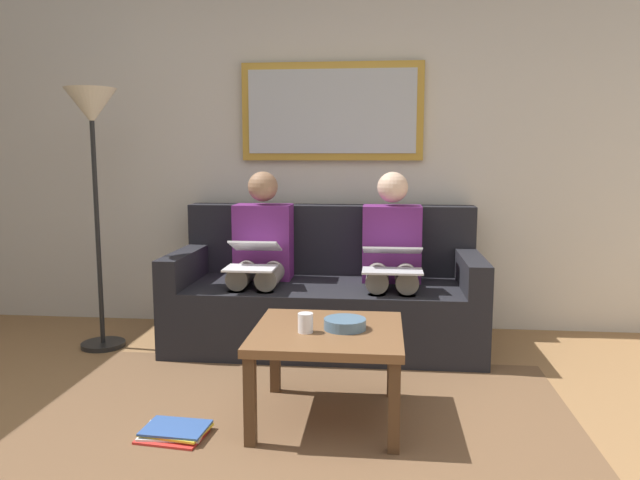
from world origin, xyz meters
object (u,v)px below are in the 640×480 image
bowl (345,324)px  person_right (261,253)px  laptop_silver (392,259)px  couch (326,296)px  cup (305,323)px  person_left (392,255)px  laptop_white (253,256)px  coffee_table (328,341)px  standing_lamp (93,135)px  framed_mirror (332,112)px  magazine_stack (174,431)px

bowl → person_right: bearing=-61.2°
laptop_silver → couch: bearing=-36.2°
cup → person_right: (0.45, -1.21, 0.12)m
couch → person_left: size_ratio=1.75×
couch → person_left: person_left is taller
cup → laptop_white: laptop_white is taller
coffee_table → standing_lamp: standing_lamp is taller
couch → framed_mirror: framed_mirror is taller
framed_mirror → laptop_silver: size_ratio=3.58×
cup → person_right: bearing=-69.6°
person_left → standing_lamp: size_ratio=0.69×
standing_lamp → person_right: bearing=-169.0°
cup → person_left: size_ratio=0.08×
bowl → coffee_table: bearing=4.5°
person_left → laptop_silver: (0.00, 0.25, 0.02)m
person_left → laptop_silver: 0.25m
standing_lamp → laptop_silver: bearing=178.6°
magazine_stack → coffee_table: bearing=-159.0°
coffee_table → standing_lamp: (1.57, -0.95, 0.99)m
couch → laptop_white: couch is taller
magazine_stack → laptop_white: bearing=-95.7°
framed_mirror → bowl: bearing=97.1°
bowl → laptop_silver: 0.94m
person_right → magazine_stack: person_right is taller
couch → bowl: size_ratio=10.10×
person_left → couch: bearing=-9.1°
coffee_table → person_left: (-0.31, -1.15, 0.22)m
magazine_stack → framed_mirror: bearing=-106.3°
coffee_table → person_right: size_ratio=0.61×
person_right → standing_lamp: size_ratio=0.69×
cup → laptop_silver: (-0.41, -0.97, 0.14)m
coffee_table → standing_lamp: bearing=-31.2°
bowl → standing_lamp: 2.10m
person_right → coffee_table: bearing=115.5°
cup → bowl: 0.19m
coffee_table → person_right: (0.55, -1.15, 0.22)m
standing_lamp → cup: bearing=145.4°
laptop_silver → standing_lamp: size_ratio=0.22×
couch → person_left: bearing=170.9°
framed_mirror → person_right: bearing=46.8°
laptop_white → magazine_stack: laptop_white is taller
person_left → magazine_stack: 1.81m
bowl → laptop_white: (0.63, -0.91, 0.16)m
coffee_table → bowl: bearing=-175.5°
magazine_stack → cup: bearing=-161.5°
bowl → couch: bearing=-80.6°
couch → magazine_stack: size_ratio=6.34×
person_right → laptop_white: 0.23m
couch → coffee_table: couch is taller
coffee_table → laptop_silver: size_ratio=1.94×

